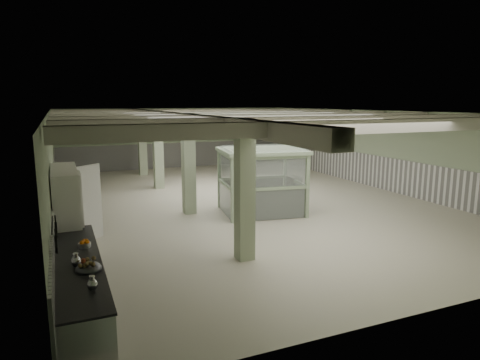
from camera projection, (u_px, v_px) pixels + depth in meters
name	position (u px, v px, depth m)	size (l,w,h in m)	color
floor	(242.00, 201.00, 17.45)	(20.00, 20.00, 0.00)	beige
ceiling	(242.00, 112.00, 16.80)	(14.00, 20.00, 0.02)	silver
wall_back	(177.00, 138.00, 26.17)	(14.00, 0.02, 3.60)	#91A483
wall_front	(450.00, 220.00, 8.08)	(14.00, 0.02, 3.60)	#91A483
wall_left	(52.00, 168.00, 14.43)	(0.02, 20.00, 3.60)	#91A483
wall_right	(380.00, 150.00, 19.82)	(0.02, 20.00, 3.60)	#91A483
wainscot_left	(55.00, 198.00, 14.63)	(0.05, 19.90, 1.50)	silver
wainscot_right	(378.00, 172.00, 20.00)	(0.05, 19.90, 1.50)	silver
wainscot_back	(178.00, 155.00, 26.34)	(13.90, 0.05, 1.50)	silver
girder	(180.00, 118.00, 15.88)	(0.45, 19.90, 0.40)	beige
beam_a	(368.00, 126.00, 10.05)	(13.90, 0.35, 0.32)	beige
beam_b	(310.00, 122.00, 12.31)	(13.90, 0.35, 0.32)	beige
beam_c	(271.00, 119.00, 14.57)	(13.90, 0.35, 0.32)	beige
beam_d	(242.00, 116.00, 16.83)	(13.90, 0.35, 0.32)	beige
beam_e	(220.00, 115.00, 19.10)	(13.90, 0.35, 0.32)	beige
beam_f	(202.00, 113.00, 21.36)	(13.90, 0.35, 0.32)	beige
beam_g	(188.00, 112.00, 23.62)	(13.90, 0.35, 0.32)	beige
column_a	(245.00, 190.00, 10.73)	(0.42, 0.42, 3.60)	#A9B995
column_b	(189.00, 164.00, 15.26)	(0.42, 0.42, 3.60)	#A9B995
column_c	(158.00, 150.00, 19.78)	(0.42, 0.42, 3.60)	#A9B995
column_d	(142.00, 142.00, 23.40)	(0.42, 0.42, 3.60)	#A9B995
hook_rail	(52.00, 225.00, 7.57)	(0.02, 0.02, 1.20)	black
pendant_front	(324.00, 134.00, 12.57)	(0.44, 0.44, 0.22)	#324030
pendant_mid	(248.00, 125.00, 17.54)	(0.44, 0.44, 0.22)	#324030
pendant_back	(209.00, 120.00, 22.07)	(0.44, 0.44, 0.22)	#324030
prep_counter	(79.00, 282.00, 8.51)	(0.88, 5.04, 0.91)	#BCBCC1
pitcher_near	(92.00, 283.00, 7.09)	(0.17, 0.20, 0.25)	#BCBCC1
pitcher_far	(76.00, 260.00, 8.11)	(0.18, 0.21, 0.27)	#BCBCC1
veg_colander	(89.00, 265.00, 7.93)	(0.47, 0.47, 0.22)	#414247
orange_bowl	(85.00, 245.00, 9.20)	(0.27, 0.27, 0.10)	#B2B2B7
skillet_near	(56.00, 245.00, 7.18)	(0.30, 0.30, 0.04)	black
skillet_far	(56.00, 230.00, 8.01)	(0.30, 0.30, 0.04)	black
walkin_cooler	(68.00, 209.00, 11.41)	(1.17, 2.55, 2.34)	white
guard_booth	(261.00, 169.00, 15.38)	(3.25, 2.88, 2.39)	#96AD8A
filing_cabinet	(294.00, 192.00, 16.22)	(0.39, 0.56, 1.21)	#505345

